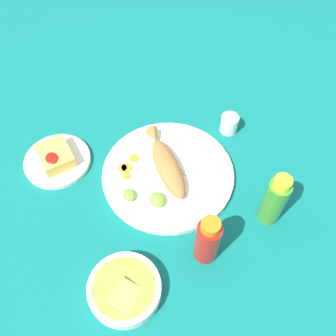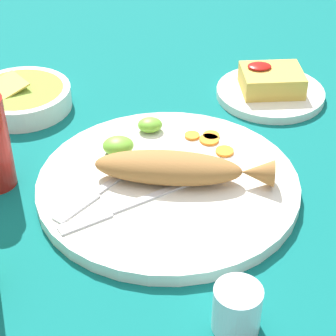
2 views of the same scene
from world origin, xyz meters
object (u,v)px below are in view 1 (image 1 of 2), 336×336
Objects in this scene: fried_fish at (166,164)px; hot_sauce_bottle_green at (274,200)px; main_plate at (168,174)px; guacamole_bowl at (125,289)px; fork_near at (201,181)px; hot_sauce_bottle_red at (208,240)px; side_plate_fries at (58,161)px; fork_far at (192,194)px; salt_cup at (229,125)px.

hot_sauce_bottle_green reaches higher than fried_fish.
main_plate is 2.18× the size of guacamole_bowl.
fork_near is 1.00× the size of hot_sauce_bottle_green.
hot_sauce_bottle_green reaches higher than hot_sauce_bottle_red.
hot_sauce_bottle_red is 0.49m from side_plate_fries.
hot_sauce_bottle_red reaches higher than fork_far.
salt_cup reaches higher than side_plate_fries.
fork_far is at bearing 160.68° from hot_sauce_bottle_red.
fork_far is at bearing -134.93° from hot_sauce_bottle_green.
fork_near is at bearing 44.71° from fried_fish.
fried_fish is 0.31m from side_plate_fries.
fork_far reaches higher than side_plate_fries.
main_plate is 0.29m from hot_sauce_bottle_green.
hot_sauce_bottle_green reaches higher than main_plate.
fork_far is 0.21m from hot_sauce_bottle_green.
salt_cup is (-0.29, 0.08, -0.06)m from hot_sauce_bottle_green.
hot_sauce_bottle_red is 2.84× the size of salt_cup.
salt_cup is at bearing 103.04° from main_plate.
fried_fish is 1.49× the size of guacamole_bowl.
hot_sauce_bottle_green is 0.30m from salt_cup.
guacamole_bowl is (0.42, 0.01, 0.01)m from side_plate_fries.
main_plate is 2.11× the size of hot_sauce_bottle_green.
main_plate is at bearing -166.52° from fork_near.
guacamole_bowl is at bearing -35.73° from fried_fish.
salt_cup reaches higher than fork_near.
salt_cup is 0.30× the size of side_plate_fries.
guacamole_bowl is (0.23, -0.24, 0.01)m from main_plate.
fried_fish is 0.24m from salt_cup.
fried_fish is 0.10m from fork_near.
side_plate_fries is (-0.43, -0.22, -0.07)m from hot_sauce_bottle_red.
guacamole_bowl reaches higher than fork_near.
salt_cup is 0.51m from side_plate_fries.
fried_fish is 1.56× the size of hot_sauce_bottle_red.
guacamole_bowl is at bearing -89.69° from fork_near.
main_plate is 0.31m from side_plate_fries.
hot_sauce_bottle_green is (-0.01, 0.19, 0.01)m from hot_sauce_bottle_red.
guacamole_bowl is at bearing -59.44° from salt_cup.
fried_fish is at bearing 170.50° from main_plate.
hot_sauce_bottle_red is at bearing -56.30° from fork_near.
hot_sauce_bottle_green is at bearing 42.30° from fried_fish.
side_plate_fries is at bearing -157.95° from fork_near.
fried_fish reaches higher than guacamole_bowl.
hot_sauce_bottle_red is (0.15, -0.05, 0.05)m from fork_far.
hot_sauce_bottle_red is at bearing 26.43° from side_plate_fries.
hot_sauce_bottle_red is (0.25, -0.03, 0.04)m from fried_fish.
guacamole_bowl is at bearing -109.81° from fork_far.
fried_fish is 4.44× the size of salt_cup.
hot_sauce_bottle_green is 1.03× the size of guacamole_bowl.
main_plate is at bearing 51.99° from side_plate_fries.
fork_far is at bearing 18.53° from fried_fish.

